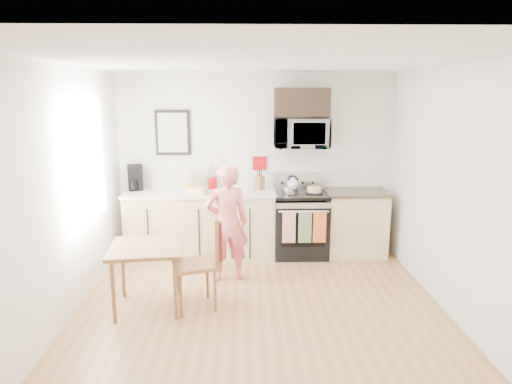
{
  "coord_description": "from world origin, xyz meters",
  "views": [
    {
      "loc": [
        -0.16,
        -4.33,
        2.32
      ],
      "look_at": [
        -0.03,
        1.0,
        1.15
      ],
      "focal_mm": 32.0,
      "sensor_mm": 36.0,
      "label": 1
    }
  ],
  "objects_px": {
    "person": "(227,223)",
    "chair": "(207,249)",
    "dining_table": "(146,253)",
    "range": "(300,225)",
    "cake": "(314,190)",
    "microwave": "(301,133)"
  },
  "relations": [
    {
      "from": "person",
      "to": "chair",
      "type": "distance_m",
      "value": 0.76
    },
    {
      "from": "dining_table",
      "to": "range",
      "type": "bearing_deg",
      "value": 41.42
    },
    {
      "from": "dining_table",
      "to": "cake",
      "type": "bearing_deg",
      "value": 38.4
    },
    {
      "from": "cake",
      "to": "chair",
      "type": "bearing_deg",
      "value": -131.24
    },
    {
      "from": "microwave",
      "to": "person",
      "type": "height_order",
      "value": "microwave"
    },
    {
      "from": "range",
      "to": "person",
      "type": "relative_size",
      "value": 0.78
    },
    {
      "from": "chair",
      "to": "person",
      "type": "bearing_deg",
      "value": 58.07
    },
    {
      "from": "microwave",
      "to": "chair",
      "type": "xyz_separation_m",
      "value": [
        -1.21,
        -1.71,
        -1.1
      ]
    },
    {
      "from": "range",
      "to": "chair",
      "type": "bearing_deg",
      "value": -126.91
    },
    {
      "from": "cake",
      "to": "person",
      "type": "bearing_deg",
      "value": -144.62
    },
    {
      "from": "chair",
      "to": "cake",
      "type": "relative_size",
      "value": 4.15
    },
    {
      "from": "microwave",
      "to": "dining_table",
      "type": "xyz_separation_m",
      "value": [
        -1.86,
        -1.74,
        -1.13
      ]
    },
    {
      "from": "dining_table",
      "to": "chair",
      "type": "xyz_separation_m",
      "value": [
        0.65,
        0.03,
        0.03
      ]
    },
    {
      "from": "person",
      "to": "dining_table",
      "type": "relative_size",
      "value": 1.96
    },
    {
      "from": "range",
      "to": "dining_table",
      "type": "relative_size",
      "value": 1.53
    },
    {
      "from": "microwave",
      "to": "dining_table",
      "type": "bearing_deg",
      "value": -136.82
    },
    {
      "from": "microwave",
      "to": "dining_table",
      "type": "height_order",
      "value": "microwave"
    },
    {
      "from": "range",
      "to": "microwave",
      "type": "height_order",
      "value": "microwave"
    },
    {
      "from": "chair",
      "to": "microwave",
      "type": "bearing_deg",
      "value": 37.37
    },
    {
      "from": "range",
      "to": "chair",
      "type": "xyz_separation_m",
      "value": [
        -1.21,
        -1.61,
        0.23
      ]
    },
    {
      "from": "chair",
      "to": "cake",
      "type": "height_order",
      "value": "chair"
    },
    {
      "from": "range",
      "to": "dining_table",
      "type": "xyz_separation_m",
      "value": [
        -1.86,
        -1.64,
        0.19
      ]
    }
  ]
}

